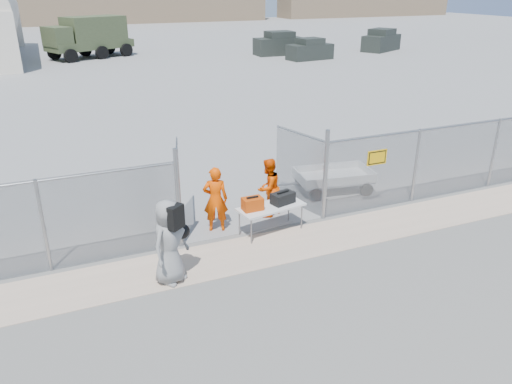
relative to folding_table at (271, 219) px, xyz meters
name	(u,v)px	position (x,y,z in m)	size (l,w,h in m)	color
ground	(290,268)	(-0.33, -1.81, -0.37)	(160.00, 160.00, 0.00)	#595959
tarmac_inside	(92,52)	(-0.33, 40.19, -0.36)	(160.00, 80.00, 0.01)	gray
dirt_strip	(272,248)	(-0.33, -0.81, -0.36)	(44.00, 1.60, 0.01)	tan
chain_link_fence	(256,192)	(-0.33, 0.19, 0.73)	(40.00, 0.20, 2.20)	gray
folding_table	(271,219)	(0.00, 0.00, 0.00)	(1.73, 0.72, 0.74)	silver
orange_bag	(252,204)	(-0.52, -0.02, 0.53)	(0.50, 0.34, 0.31)	#C33F09
black_duffel	(283,198)	(0.35, 0.04, 0.51)	(0.59, 0.35, 0.29)	black
security_worker_left	(215,199)	(-1.27, 0.64, 0.51)	(0.64, 0.42, 1.75)	#E74400
security_worker_right	(268,188)	(0.34, 0.94, 0.46)	(0.80, 0.62, 1.65)	#E74400
visitor	(169,242)	(-2.93, -1.27, 0.58)	(0.93, 0.61, 1.90)	gray
utility_trailer	(333,180)	(2.94, 1.80, -0.01)	(2.97, 1.53, 0.72)	silver
military_truck	(89,38)	(-0.77, 35.72, 1.33)	(7.12, 2.63, 3.39)	#3C482B
parked_vehicle_near	(310,49)	(16.07, 27.49, 0.49)	(3.80, 1.72, 1.72)	#262B26
parked_vehicle_mid	(279,43)	(15.03, 31.26, 0.63)	(4.40, 1.99, 1.99)	#262B26
parked_vehicle_far	(381,40)	(25.15, 30.11, 0.62)	(4.37, 1.98, 1.98)	#262B26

